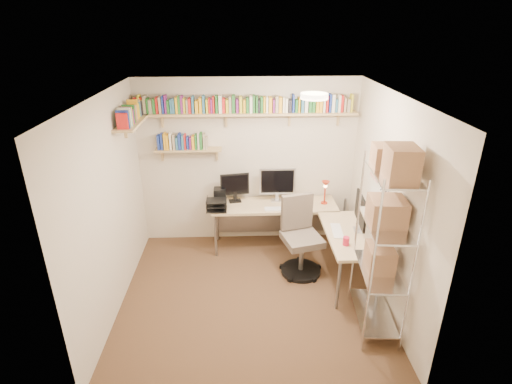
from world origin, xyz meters
TOP-DOWN VIEW (x-y plane):
  - ground at (0.00, 0.00)m, footprint 3.20×3.20m
  - room_shell at (0.00, 0.00)m, footprint 3.24×3.04m
  - wall_shelves at (-0.42, 1.30)m, footprint 3.12×1.09m
  - corner_desk at (0.50, 0.95)m, footprint 2.16×1.81m
  - office_chair at (0.68, 0.53)m, footprint 0.59×0.60m
  - wire_rack at (1.38, -0.56)m, footprint 0.48×0.88m

SIDE VIEW (x-z plane):
  - ground at x=0.00m, z-range 0.00..0.00m
  - office_chair at x=0.68m, z-range -0.09..1.00m
  - corner_desk at x=0.50m, z-range 0.09..1.32m
  - wire_rack at x=1.38m, z-range 0.34..2.52m
  - room_shell at x=0.00m, z-range 0.29..2.81m
  - wall_shelves at x=-0.42m, z-range 1.63..2.43m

